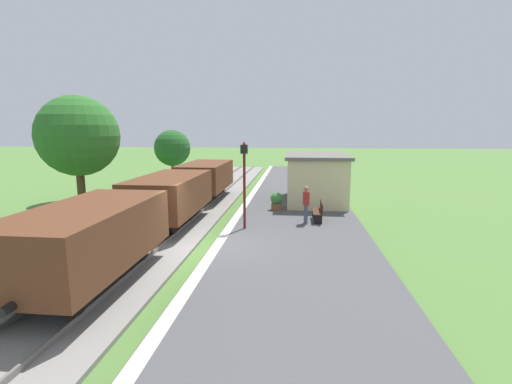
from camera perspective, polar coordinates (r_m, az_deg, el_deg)
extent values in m
plane|color=#517A38|center=(13.57, -7.83, -9.35)|extent=(160.00, 160.00, 0.00)
cube|color=#4C4C4F|center=(13.15, 6.01, -9.36)|extent=(6.00, 60.00, 0.25)
cube|color=silver|center=(13.40, -6.18, -8.42)|extent=(0.36, 60.00, 0.01)
cube|color=gray|center=(14.30, -17.31, -8.45)|extent=(3.80, 60.00, 0.12)
cube|color=slate|center=(14.00, -14.61, -8.16)|extent=(0.07, 60.00, 0.14)
cube|color=slate|center=(14.56, -19.96, -7.74)|extent=(0.07, 60.00, 0.14)
cube|color=brown|center=(10.97, -24.80, -6.14)|extent=(2.50, 5.60, 1.60)
cube|color=black|center=(11.16, -24.56, -9.36)|extent=(2.10, 5.15, 0.50)
cylinder|color=black|center=(12.72, -20.36, -7.96)|extent=(1.56, 0.84, 0.84)
cylinder|color=black|center=(9.86, -29.88, -13.85)|extent=(1.56, 0.84, 0.84)
cylinder|color=black|center=(13.65, -18.27, -5.56)|extent=(0.20, 0.30, 0.20)
cylinder|color=black|center=(8.94, -34.49, -14.95)|extent=(0.20, 0.30, 0.20)
cube|color=brown|center=(16.82, -13.29, -0.25)|extent=(2.50, 5.60, 1.60)
cube|color=black|center=(16.95, -13.21, -2.41)|extent=(2.10, 5.15, 0.50)
cylinder|color=black|center=(18.66, -11.37, -2.03)|extent=(1.56, 0.84, 0.84)
cylinder|color=black|center=(15.37, -15.37, -4.70)|extent=(1.56, 0.84, 0.84)
cylinder|color=black|center=(19.70, -10.39, -0.64)|extent=(0.20, 0.30, 0.20)
cylinder|color=black|center=(14.27, -17.11, -4.85)|extent=(0.20, 0.30, 0.20)
cube|color=brown|center=(23.08, -7.88, 2.55)|extent=(2.50, 5.60, 1.60)
cube|color=black|center=(23.17, -7.84, 0.96)|extent=(2.10, 5.15, 0.50)
cylinder|color=black|center=(24.93, -6.84, 1.01)|extent=(1.56, 0.84, 0.84)
cylinder|color=black|center=(21.50, -8.97, -0.42)|extent=(1.56, 0.84, 0.84)
cylinder|color=black|center=(26.01, -6.28, 1.94)|extent=(0.20, 0.30, 0.20)
cylinder|color=black|center=(20.36, -9.83, -0.29)|extent=(0.20, 0.30, 0.20)
cube|color=beige|center=(21.69, 9.34, 1.98)|extent=(3.20, 5.50, 2.60)
cube|color=#66605B|center=(21.55, 9.44, 5.65)|extent=(3.50, 5.80, 0.18)
cube|color=black|center=(20.55, 5.03, 2.02)|extent=(0.03, 0.90, 0.80)
cube|color=#422819|center=(17.07, 9.58, -3.03)|extent=(0.42, 1.50, 0.04)
cube|color=#422819|center=(17.03, 10.25, -2.23)|extent=(0.04, 1.50, 0.45)
cube|color=black|center=(16.54, 9.68, -4.26)|extent=(0.38, 0.06, 0.42)
cube|color=black|center=(17.70, 9.45, -3.33)|extent=(0.38, 0.06, 0.42)
cylinder|color=#474C66|center=(16.40, 7.85, -3.54)|extent=(0.15, 0.15, 0.86)
cylinder|color=#474C66|center=(16.56, 7.77, -3.41)|extent=(0.15, 0.15, 0.86)
cube|color=maroon|center=(16.33, 7.87, -0.98)|extent=(0.29, 0.41, 0.60)
sphere|color=#936B51|center=(16.26, 7.90, 0.54)|extent=(0.22, 0.22, 0.22)
cylinder|color=brown|center=(19.26, 3.23, -2.28)|extent=(0.56, 0.56, 0.34)
sphere|color=#387A33|center=(19.17, 3.24, -1.04)|extent=(0.64, 0.64, 0.64)
cylinder|color=#591414|center=(15.30, -1.83, 0.06)|extent=(0.11, 0.11, 3.20)
cube|color=black|center=(15.10, -1.87, 6.73)|extent=(0.28, 0.28, 0.36)
sphere|color=#F2E5BF|center=(15.10, -1.87, 6.73)|extent=(0.20, 0.20, 0.20)
cone|color=#591414|center=(15.09, -1.87, 7.64)|extent=(0.20, 0.20, 0.16)
cylinder|color=#4C3823|center=(18.85, -25.52, -0.49)|extent=(0.28, 0.28, 2.77)
sphere|color=#2D6B28|center=(18.61, -26.14, 7.90)|extent=(3.66, 3.66, 3.66)
cylinder|color=#4C3823|center=(25.04, -25.98, 0.95)|extent=(0.28, 0.28, 2.06)
sphere|color=#387A33|center=(24.84, -26.35, 5.93)|extent=(3.08, 3.08, 3.08)
cylinder|color=#4C3823|center=(30.04, -12.85, 2.86)|extent=(0.28, 0.28, 1.93)
sphere|color=#235B23|center=(29.88, -13.00, 6.75)|extent=(2.86, 2.86, 2.86)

